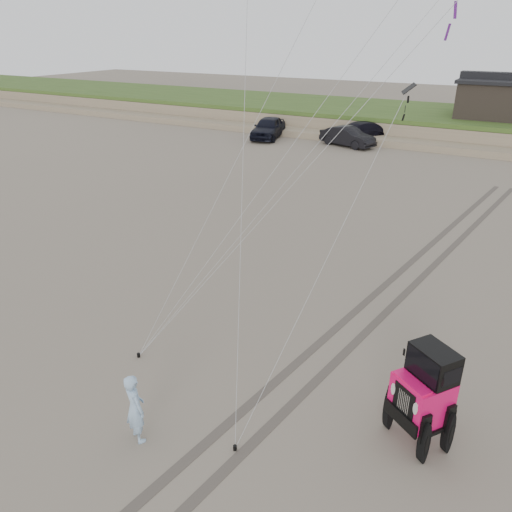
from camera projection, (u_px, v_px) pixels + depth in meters
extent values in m
plane|color=#6B6054|center=(218.00, 410.00, 11.56)|extent=(160.00, 160.00, 0.00)
cube|color=#7A6B54|center=(470.00, 127.00, 41.39)|extent=(160.00, 12.00, 1.40)
cube|color=#2D4719|center=(472.00, 116.00, 41.04)|extent=(160.00, 12.00, 0.35)
cube|color=#7A6B54|center=(455.00, 147.00, 36.43)|extent=(160.00, 3.50, 0.50)
cube|color=black|center=(501.00, 100.00, 38.74)|extent=(6.00, 5.00, 2.60)
cube|color=black|center=(504.00, 81.00, 38.15)|extent=(6.40, 5.40, 0.25)
cube|color=black|center=(505.00, 76.00, 38.00)|extent=(6.40, 1.20, 0.50)
imported|color=black|center=(268.00, 128.00, 40.14)|extent=(3.00, 5.25, 1.68)
imported|color=black|center=(348.00, 137.00, 37.46)|extent=(4.58, 2.71, 1.43)
imported|color=black|center=(357.00, 132.00, 39.05)|extent=(4.55, 5.34, 1.47)
imported|color=#8CAFD8|center=(135.00, 408.00, 10.46)|extent=(0.71, 0.60, 1.64)
cube|color=black|center=(409.00, 88.00, 11.46)|extent=(0.44, 0.59, 0.24)
cylinder|color=black|center=(139.00, 355.00, 13.42)|extent=(0.08, 0.08, 0.12)
cylinder|color=black|center=(235.00, 448.00, 10.45)|extent=(0.08, 0.08, 0.12)
cube|color=#4C443D|center=(384.00, 286.00, 17.18)|extent=(4.42, 29.74, 0.01)
cube|color=#4C443D|center=(408.00, 291.00, 16.83)|extent=(4.42, 29.74, 0.01)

